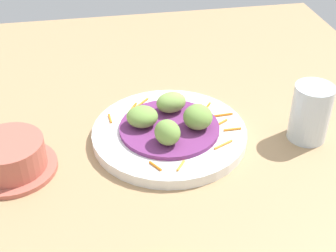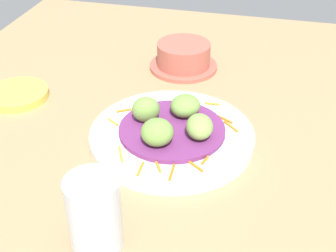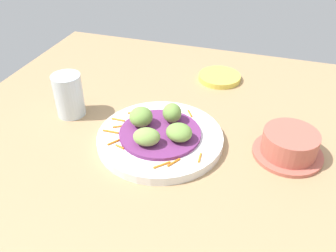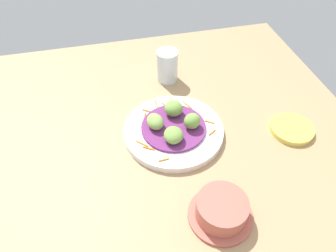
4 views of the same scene
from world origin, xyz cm
name	(u,v)px [view 4 (image 4 of 4)]	position (x,y,z in cm)	size (l,w,h in cm)	color
table_surface	(166,150)	(0.00, 0.00, 1.00)	(110.00, 110.00, 2.00)	tan
main_plate	(173,131)	(4.51, -3.14, 2.96)	(26.87, 26.87, 1.91)	white
cabbage_bed	(174,127)	(4.51, -3.14, 4.29)	(17.33, 17.33, 0.75)	#702D6B
carrot_garnish	(168,121)	(7.45, -2.22, 4.11)	(22.42, 21.93, 0.40)	orange
guac_scoop_left	(174,136)	(-0.18, -1.95, 6.36)	(4.95, 5.43, 3.40)	#759E47
guac_scoop_center	(192,121)	(3.32, -7.83, 6.75)	(4.58, 4.11, 4.17)	#759E47
guac_scoop_right	(174,108)	(9.20, -4.33, 6.74)	(5.01, 5.06, 4.17)	#759E47
guac_scoop_back	(155,122)	(5.70, 1.55, 6.44)	(4.22, 5.46, 3.55)	#84A851
side_plate_small	(292,129)	(-2.11, -34.84, 2.72)	(11.62, 11.62, 1.43)	#E0CC4C
terracotta_bowl	(221,210)	(-21.73, -7.00, 4.57)	(14.15, 14.15, 5.55)	#B75B4C
water_glass	(167,66)	(28.24, -7.04, 7.10)	(6.68, 6.68, 10.20)	silver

